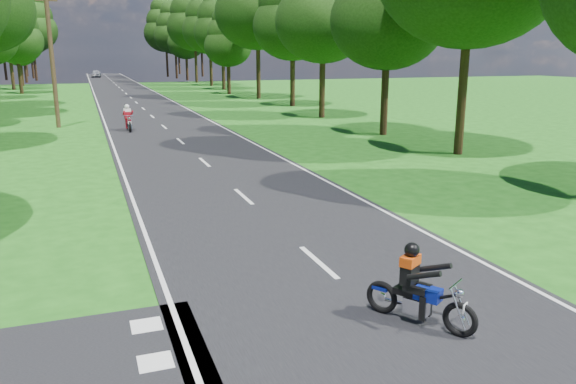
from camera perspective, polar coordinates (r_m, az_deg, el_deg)
name	(u,v)px	position (r m, az deg, el deg)	size (l,w,h in m)	color
ground	(361,300)	(10.52, 7.42, -10.85)	(160.00, 160.00, 0.00)	#195212
main_road	(131,98)	(58.78, -15.68, 9.21)	(7.00, 140.00, 0.02)	black
road_markings	(131,99)	(56.90, -15.67, 9.08)	(7.40, 140.00, 0.01)	silver
treeline	(131,17)	(68.87, -15.62, 16.72)	(40.00, 115.35, 14.78)	black
telegraph_pole	(52,58)	(36.47, -22.86, 12.42)	(1.20, 0.26, 8.00)	#382616
rider_near_blue	(421,285)	(9.52, 13.32, -9.16)	(0.55, 1.66, 1.39)	navy
rider_far_red	(128,118)	(33.66, -15.95, 7.28)	(0.60, 1.80, 1.50)	#A10C19
distant_car	(96,74)	(109.19, -18.92, 11.32)	(1.59, 3.94, 1.34)	#AFB2B6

